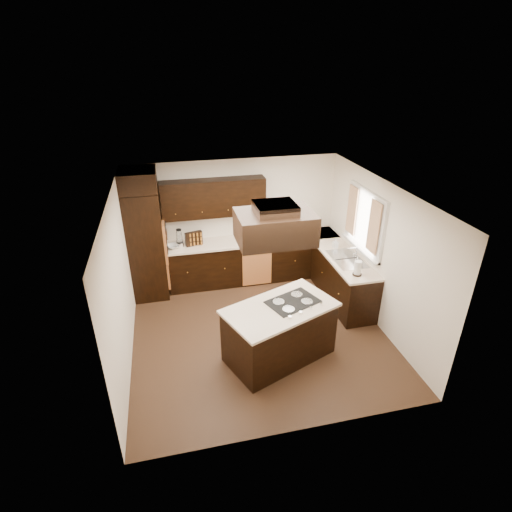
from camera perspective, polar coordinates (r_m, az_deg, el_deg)
name	(u,v)px	position (r m, az deg, el deg)	size (l,w,h in m)	color
floor	(258,332)	(7.02, 0.31, -10.74)	(4.20, 4.20, 0.02)	#523520
ceiling	(259,191)	(5.84, 0.38, 9.27)	(4.20, 4.20, 0.02)	white
wall_back	(235,220)	(8.21, -3.07, 5.18)	(4.20, 0.02, 2.50)	white
wall_front	(301,354)	(4.66, 6.52, -13.78)	(4.20, 0.02, 2.50)	white
wall_left	(120,283)	(6.26, -18.85, -3.65)	(0.02, 4.20, 2.50)	white
wall_right	(379,254)	(7.08, 17.21, 0.24)	(0.02, 4.20, 2.50)	white
oven_column	(146,245)	(7.83, -15.38, 1.57)	(0.65, 0.75, 2.12)	black
wall_oven_face	(165,240)	(7.79, -12.88, 2.23)	(0.05, 0.62, 0.78)	#CE773D
base_cabinets_back	(240,261)	(8.28, -2.31, -0.79)	(2.93, 0.60, 0.88)	black
base_cabinets_right	(337,273)	(8.01, 11.45, -2.36)	(0.60, 2.40, 0.88)	black
countertop_back	(240,242)	(8.06, -2.35, 2.06)	(2.93, 0.63, 0.04)	beige
countertop_right	(338,252)	(7.79, 11.65, 0.59)	(0.63, 2.40, 0.04)	beige
upper_cabinets	(214,198)	(7.80, -6.07, 8.25)	(2.00, 0.34, 0.72)	black
dishwasher_front	(257,268)	(8.10, 0.13, -1.79)	(0.60, 0.05, 0.72)	#CE773D
window_frame	(365,221)	(7.34, 15.32, 4.88)	(0.06, 1.32, 1.12)	silver
window_pane	(367,221)	(7.35, 15.51, 4.90)	(0.00, 1.20, 1.00)	white
curtain_left	(374,227)	(6.95, 16.48, 3.95)	(0.02, 0.34, 0.90)	beige
curtain_right	(352,210)	(7.64, 13.54, 6.37)	(0.02, 0.34, 0.90)	beige
sink_rim	(347,259)	(7.51, 12.83, -0.39)	(0.52, 0.84, 0.01)	silver
island	(279,333)	(6.27, 3.36, -10.94)	(1.59, 0.87, 0.88)	black
island_top	(280,308)	(6.00, 3.47, -7.46)	(1.65, 0.93, 0.04)	beige
cooktop	(293,302)	(6.11, 5.28, -6.51)	(0.75, 0.50, 0.01)	black
range_hood	(275,227)	(5.49, 2.72, 4.15)	(1.05, 0.72, 0.42)	black
hood_duct	(275,208)	(5.39, 2.78, 6.85)	(0.55, 0.50, 0.13)	black
blender_base	(180,245)	(7.89, -10.80, 1.55)	(0.15, 0.15, 0.10)	silver
blender_pitcher	(179,237)	(7.81, -10.91, 2.74)	(0.13, 0.13, 0.26)	silver
spice_rack	(194,239)	(7.90, -8.88, 2.48)	(0.34, 0.08, 0.28)	black
mixing_bowl	(174,246)	(7.89, -11.65, 1.35)	(0.26, 0.26, 0.06)	silver
soap_bottle	(335,243)	(7.86, 11.29, 1.82)	(0.09, 0.09, 0.20)	silver
paper_towel	(358,268)	(6.95, 14.34, -1.70)	(0.12, 0.12, 0.26)	silver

